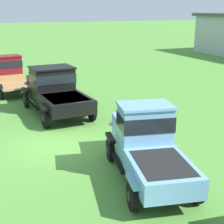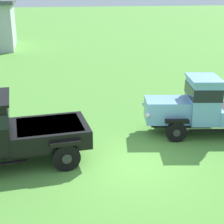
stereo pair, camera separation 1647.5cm
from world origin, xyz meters
name	(u,v)px [view 1 (the left image)]	position (x,y,z in m)	size (l,w,h in m)	color
ground_plane	(55,144)	(0.00, 0.00, 0.00)	(240.00, 240.00, 0.00)	#518E38
vintage_truck_foreground_near	(7,72)	(-10.30, -0.41, 1.15)	(5.03, 2.47, 2.23)	black
vintage_truck_second_in_line	(54,90)	(-4.24, 1.10, 1.18)	(5.75, 2.66, 2.29)	black
vintage_truck_midrow_center	(146,143)	(3.60, 1.99, 1.08)	(5.28, 2.78, 2.27)	black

